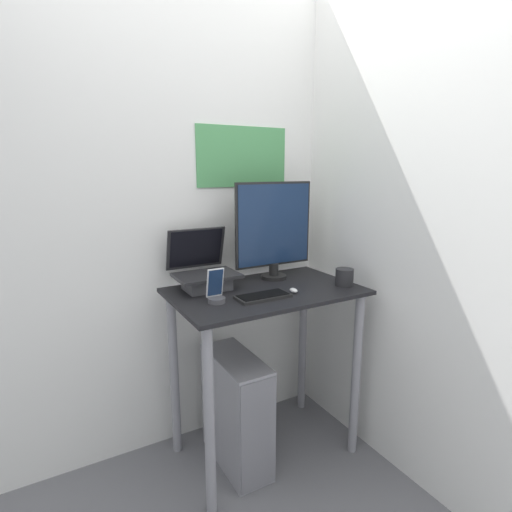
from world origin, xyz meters
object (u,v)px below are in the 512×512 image
keyboard (263,296)px  cell_phone (216,293)px  mouse (294,290)px  laptop (205,274)px  monitor (274,230)px  computer_tower (237,411)px

keyboard → cell_phone: cell_phone is taller
keyboard → mouse: 0.17m
mouse → cell_phone: 0.40m
laptop → mouse: laptop is taller
mouse → laptop: bearing=140.8°
monitor → laptop: bearing=178.4°
keyboard → mouse: mouse is taller
cell_phone → computer_tower: cell_phone is taller
laptop → monitor: monitor is taller
cell_phone → mouse: bearing=-7.8°
cell_phone → computer_tower: size_ratio=0.27×
monitor → mouse: (-0.05, -0.28, -0.26)m
monitor → keyboard: (-0.23, -0.27, -0.26)m
laptop → monitor: size_ratio=0.59×
keyboard → mouse: bearing=-1.0°
mouse → computer_tower: (-0.27, 0.11, -0.64)m
laptop → mouse: (0.35, -0.29, -0.06)m
monitor → cell_phone: size_ratio=3.33×
cell_phone → monitor: bearing=26.4°
mouse → cell_phone: cell_phone is taller
monitor → keyboard: 0.44m
laptop → keyboard: bearing=-57.8°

